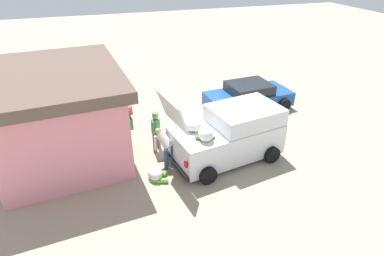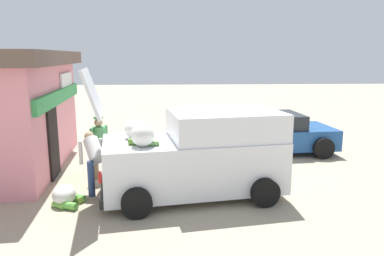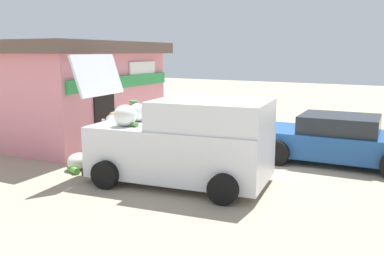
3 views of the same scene
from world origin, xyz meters
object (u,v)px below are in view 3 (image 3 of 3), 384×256
unloaded_banana_pile (79,162)px  parked_sedan (338,140)px  customer_bending (111,134)px  storefront_bar (73,90)px  delivery_van (186,141)px  vendor_standing (134,125)px  paint_bucket (184,130)px

unloaded_banana_pile → parked_sedan: bearing=-53.5°
parked_sedan → customer_bending: size_ratio=3.05×
storefront_bar → delivery_van: size_ratio=1.38×
delivery_van → vendor_standing: delivery_van is taller
storefront_bar → customer_bending: bearing=-120.0°
vendor_standing → parked_sedan: bearing=-65.4°
customer_bending → paint_bucket: size_ratio=4.15×
delivery_van → parked_sedan: 4.38m
parked_sedan → customer_bending: customer_bending is taller
delivery_van → vendor_standing: (1.25, 2.42, -0.04)m
parked_sedan → paint_bucket: bearing=77.3°
delivery_van → parked_sedan: delivery_van is taller
delivery_van → paint_bucket: size_ratio=13.51×
parked_sedan → storefront_bar: bearing=99.6°
unloaded_banana_pile → paint_bucket: bearing=1.6°
vendor_standing → unloaded_banana_pile: bearing=166.6°
paint_bucket → delivery_van: bearing=-148.1°
customer_bending → unloaded_banana_pile: customer_bending is taller
delivery_van → unloaded_banana_pile: 2.97m
storefront_bar → parked_sedan: size_ratio=1.47×
parked_sedan → unloaded_banana_pile: parked_sedan is taller
paint_bucket → parked_sedan: bearing=-102.7°
vendor_standing → customer_bending: bearing=-174.9°
vendor_standing → paint_bucket: (3.53, 0.56, -0.74)m
storefront_bar → vendor_standing: (-0.88, -3.25, -0.74)m
paint_bucket → vendor_standing: bearing=-171.0°
vendor_standing → customer_bending: (-1.05, -0.09, -0.07)m
delivery_van → unloaded_banana_pile: size_ratio=5.52×
delivery_van → unloaded_banana_pile: delivery_van is taller
delivery_van → vendor_standing: bearing=62.7°
parked_sedan → vendor_standing: (-2.28, 4.99, 0.30)m
parked_sedan → paint_bucket: parked_sedan is taller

